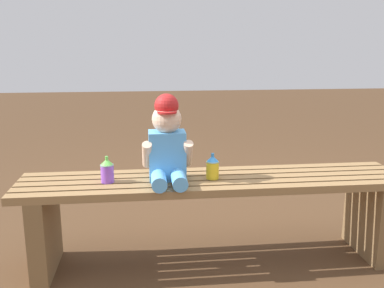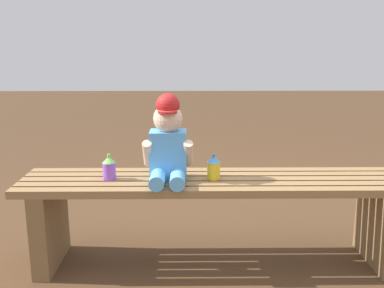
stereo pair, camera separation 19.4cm
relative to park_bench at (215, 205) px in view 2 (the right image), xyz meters
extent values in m
plane|color=#4C331E|center=(0.00, 0.00, -0.30)|extent=(16.00, 16.00, 0.00)
cube|color=olive|center=(0.00, -0.15, 0.12)|extent=(1.84, 0.06, 0.04)
cube|color=olive|center=(0.00, -0.08, 0.12)|extent=(1.84, 0.06, 0.04)
cube|color=olive|center=(0.00, 0.00, 0.12)|extent=(1.84, 0.06, 0.04)
cube|color=olive|center=(0.00, 0.08, 0.12)|extent=(1.84, 0.06, 0.04)
cube|color=olive|center=(0.00, 0.15, 0.12)|extent=(1.84, 0.06, 0.04)
cube|color=brown|center=(-0.80, 0.00, -0.10)|extent=(0.08, 0.36, 0.40)
cube|color=brown|center=(0.80, 0.00, -0.10)|extent=(0.08, 0.36, 0.40)
cube|color=#59A5E5|center=(-0.22, 0.01, 0.25)|extent=(0.17, 0.12, 0.23)
sphere|color=beige|center=(-0.22, 0.01, 0.42)|extent=(0.14, 0.14, 0.14)
cylinder|color=#B21E1E|center=(-0.22, -0.03, 0.46)|extent=(0.09, 0.09, 0.01)
sphere|color=#B21E1E|center=(-0.22, 0.01, 0.48)|extent=(0.11, 0.11, 0.11)
cylinder|color=#5DAEF0|center=(-0.27, -0.11, 0.17)|extent=(0.07, 0.16, 0.07)
cylinder|color=#5DAEF0|center=(-0.18, -0.11, 0.17)|extent=(0.07, 0.16, 0.07)
cylinder|color=beige|center=(-0.31, -0.02, 0.26)|extent=(0.04, 0.12, 0.14)
cylinder|color=beige|center=(-0.13, -0.02, 0.26)|extent=(0.04, 0.12, 0.14)
cylinder|color=#8C4CCC|center=(-0.50, -0.01, 0.18)|extent=(0.06, 0.06, 0.09)
cone|color=#66CC4C|center=(-0.50, -0.01, 0.23)|extent=(0.06, 0.06, 0.03)
cylinder|color=#66CC4C|center=(-0.50, -0.01, 0.25)|extent=(0.01, 0.01, 0.02)
cylinder|color=yellow|center=(-0.01, -0.01, 0.18)|extent=(0.06, 0.06, 0.09)
cone|color=#338CE5|center=(-0.01, -0.01, 0.23)|extent=(0.06, 0.06, 0.03)
cylinder|color=#338CE5|center=(-0.01, -0.01, 0.25)|extent=(0.01, 0.01, 0.02)
camera|label=1|loc=(-0.32, -1.93, 0.76)|focal=40.01mm
camera|label=2|loc=(-0.13, -1.94, 0.76)|focal=40.01mm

